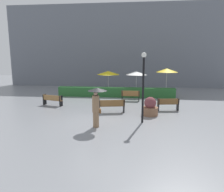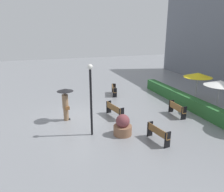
# 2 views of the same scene
# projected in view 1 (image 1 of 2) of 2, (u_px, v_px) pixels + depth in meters

# --- Properties ---
(ground_plane) EXTENTS (60.00, 60.00, 0.00)m
(ground_plane) POSITION_uv_depth(u_px,v_px,m) (94.00, 124.00, 12.18)
(ground_plane) COLOR gray
(bench_mid_center) EXTENTS (1.79, 0.70, 0.89)m
(bench_mid_center) POSITION_uv_depth(u_px,v_px,m) (112.00, 105.00, 14.55)
(bench_mid_center) COLOR brown
(bench_mid_center) RESTS_ON ground
(bench_far_right) EXTENTS (1.55, 0.58, 0.86)m
(bench_far_right) POSITION_uv_depth(u_px,v_px,m) (168.00, 103.00, 15.15)
(bench_far_right) COLOR brown
(bench_far_right) RESTS_ON ground
(bench_far_left) EXTENTS (1.68, 0.80, 0.83)m
(bench_far_left) POSITION_uv_depth(u_px,v_px,m) (52.00, 99.00, 16.68)
(bench_far_left) COLOR #9E7242
(bench_far_left) RESTS_ON ground
(bench_back_row) EXTENTS (1.55, 0.38, 0.89)m
(bench_back_row) POSITION_uv_depth(u_px,v_px,m) (131.00, 95.00, 18.41)
(bench_back_row) COLOR olive
(bench_back_row) RESTS_ON ground
(pedestrian_with_umbrella) EXTENTS (1.03, 1.03, 2.13)m
(pedestrian_with_umbrella) POSITION_uv_depth(u_px,v_px,m) (97.00, 101.00, 11.41)
(pedestrian_with_umbrella) COLOR #8C6B4C
(pedestrian_with_umbrella) RESTS_ON ground
(planter_pot) EXTENTS (1.02, 1.02, 1.20)m
(planter_pot) POSITION_uv_depth(u_px,v_px,m) (150.00, 107.00, 13.90)
(planter_pot) COLOR brown
(planter_pot) RESTS_ON ground
(lamp_post) EXTENTS (0.28, 0.28, 3.97)m
(lamp_post) POSITION_uv_depth(u_px,v_px,m) (143.00, 80.00, 12.02)
(lamp_post) COLOR black
(lamp_post) RESTS_ON ground
(patio_umbrella_yellow) EXTENTS (2.25, 2.25, 2.30)m
(patio_umbrella_yellow) POSITION_uv_depth(u_px,v_px,m) (108.00, 73.00, 21.73)
(patio_umbrella_yellow) COLOR silver
(patio_umbrella_yellow) RESTS_ON ground
(patio_umbrella_white) EXTENTS (2.11, 2.11, 2.35)m
(patio_umbrella_white) POSITION_uv_depth(u_px,v_px,m) (136.00, 73.00, 20.92)
(patio_umbrella_white) COLOR silver
(patio_umbrella_white) RESTS_ON ground
(patio_umbrella_yellow_far) EXTENTS (2.05, 2.05, 2.63)m
(patio_umbrella_yellow_far) POSITION_uv_depth(u_px,v_px,m) (167.00, 70.00, 20.49)
(patio_umbrella_yellow_far) COLOR silver
(patio_umbrella_yellow_far) RESTS_ON ground
(hedge_strip) EXTENTS (10.90, 0.70, 0.90)m
(hedge_strip) POSITION_uv_depth(u_px,v_px,m) (116.00, 92.00, 20.27)
(hedge_strip) COLOR #28602D
(hedge_strip) RESTS_ON ground
(building_facade) EXTENTS (28.00, 1.20, 10.04)m
(building_facade) POSITION_uv_depth(u_px,v_px,m) (118.00, 46.00, 26.92)
(building_facade) COLOR slate
(building_facade) RESTS_ON ground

